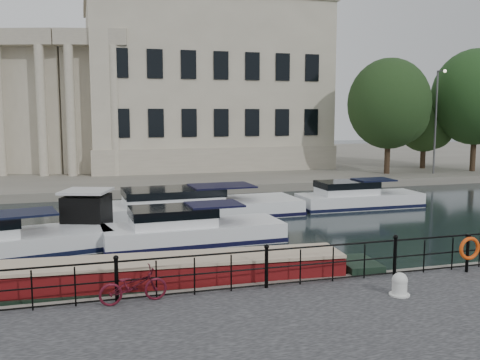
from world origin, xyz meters
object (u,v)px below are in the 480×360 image
object	(u,v)px
mooring_bollard	(400,285)
narrowboat	(159,287)
bicycle	(133,285)
life_ring_post	(469,249)
harbour_hut	(87,217)

from	to	relation	value
mooring_bollard	narrowboat	size ratio (longest dim) A/B	0.04
bicycle	mooring_bollard	xyz separation A→B (m)	(6.76, -1.40, -0.17)
life_ring_post	narrowboat	size ratio (longest dim) A/B	0.09
mooring_bollard	life_ring_post	distance (m)	3.36
life_ring_post	bicycle	bearing A→B (deg)	178.67
bicycle	harbour_hut	size ratio (longest dim) A/B	0.55
mooring_bollard	narrowboat	distance (m)	6.66
life_ring_post	harbour_hut	bearing A→B (deg)	137.06
mooring_bollard	bicycle	bearing A→B (deg)	168.29
bicycle	life_ring_post	world-z (taller)	life_ring_post
bicycle	narrowboat	size ratio (longest dim) A/B	0.13
mooring_bollard	harbour_hut	xyz separation A→B (m)	(-7.79, 11.32, 0.12)
bicycle	mooring_bollard	distance (m)	6.90
bicycle	life_ring_post	xyz separation A→B (m)	(9.87, -0.23, 0.27)
mooring_bollard	harbour_hut	bearing A→B (deg)	124.52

